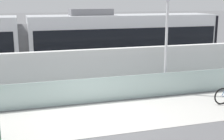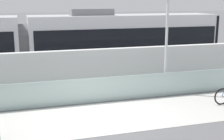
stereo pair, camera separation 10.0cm
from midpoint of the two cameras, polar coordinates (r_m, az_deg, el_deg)
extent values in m
plane|color=slate|center=(11.85, -1.75, -8.66)|extent=(200.00, 200.00, 0.00)
cube|color=silver|center=(11.84, -1.75, -8.63)|extent=(32.00, 3.20, 0.01)
cube|color=#ADC6C1|center=(13.38, -3.81, -3.75)|extent=(32.00, 0.05, 1.07)
cube|color=white|center=(14.97, -5.37, -0.14)|extent=(32.00, 0.36, 2.01)
cube|color=#595654|center=(17.57, -6.90, -1.61)|extent=(32.00, 0.08, 0.01)
cube|color=#595654|center=(18.95, -7.64, -0.58)|extent=(32.00, 0.08, 0.01)
cube|color=silver|center=(18.69, 2.40, 5.25)|extent=(11.00, 2.50, 3.10)
cube|color=black|center=(18.65, 2.41, 6.32)|extent=(10.56, 2.54, 1.04)
cube|color=#4C4C51|center=(18.92, 2.36, 1.13)|extent=(10.78, 2.53, 0.28)
cube|color=slate|center=(18.00, -3.62, 10.48)|extent=(2.40, 1.10, 0.36)
cube|color=#232326|center=(18.14, -8.22, -0.04)|extent=(1.40, 1.88, 0.20)
cylinder|color=black|center=(17.46, -7.86, -0.73)|extent=(0.60, 0.10, 0.60)
cylinder|color=black|center=(18.85, -8.54, 0.24)|extent=(0.60, 0.10, 0.60)
cube|color=#232326|center=(20.35, 11.78, 1.20)|extent=(1.40, 1.88, 0.20)
cylinder|color=black|center=(19.74, 12.75, 0.63)|extent=(0.60, 0.10, 0.60)
cylinder|color=black|center=(20.98, 10.85, 1.42)|extent=(0.60, 0.10, 0.60)
cube|color=black|center=(21.09, 16.62, 5.58)|extent=(0.16, 2.54, 2.94)
cylinder|color=#59595B|center=(17.69, -15.56, 4.38)|extent=(0.60, 2.30, 2.30)
torus|color=black|center=(13.92, 19.53, -4.56)|extent=(0.72, 0.06, 0.72)
cylinder|color=#99999E|center=(13.92, 19.53, -4.56)|extent=(0.07, 0.10, 0.07)
cylinder|color=gray|center=(14.96, 9.71, -3.86)|extent=(0.24, 0.24, 0.20)
cylinder|color=silver|center=(14.51, 10.02, 4.12)|extent=(0.12, 0.12, 4.20)
camera|label=1|loc=(0.05, -89.79, 0.05)|focal=50.33mm
camera|label=2|loc=(0.05, 90.21, -0.05)|focal=50.33mm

